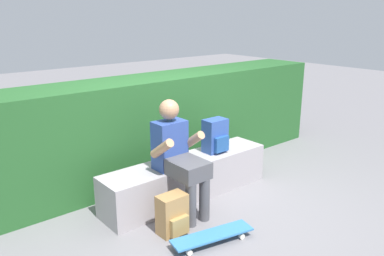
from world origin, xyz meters
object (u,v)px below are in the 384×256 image
object	(u,v)px
bench_main	(188,178)
backpack_on_bench	(216,136)
backpack_on_ground	(173,215)
person_skater	(178,154)
skateboard_near_person	(212,236)

from	to	relation	value
bench_main	backpack_on_bench	world-z (taller)	backpack_on_bench
bench_main	backpack_on_ground	world-z (taller)	bench_main
person_skater	backpack_on_bench	xyz separation A→B (m)	(0.72, 0.21, -0.00)
skateboard_near_person	backpack_on_bench	world-z (taller)	backpack_on_bench
skateboard_near_person	person_skater	bearing A→B (deg)	78.73
person_skater	skateboard_near_person	bearing A→B (deg)	-101.27
backpack_on_ground	person_skater	bearing A→B (deg)	44.77
backpack_on_bench	backpack_on_ground	bearing A→B (deg)	-153.44
person_skater	backpack_on_ground	size ratio (longest dim) A/B	3.02
bench_main	person_skater	bearing A→B (deg)	-144.53
backpack_on_bench	person_skater	bearing A→B (deg)	-164.14
bench_main	backpack_on_ground	xyz separation A→B (m)	(-0.62, -0.53, -0.04)
bench_main	skateboard_near_person	size ratio (longest dim) A/B	2.56
person_skater	backpack_on_bench	distance (m)	0.75
skateboard_near_person	backpack_on_bench	distance (m)	1.36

